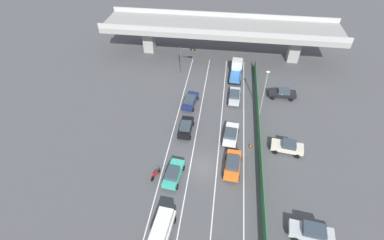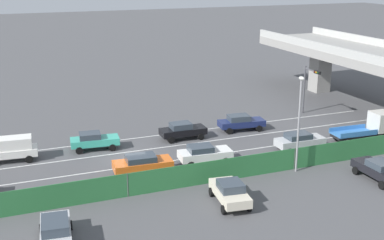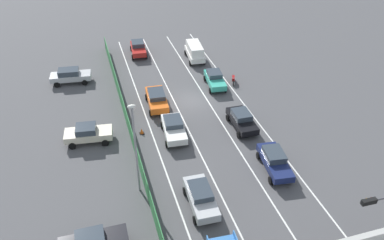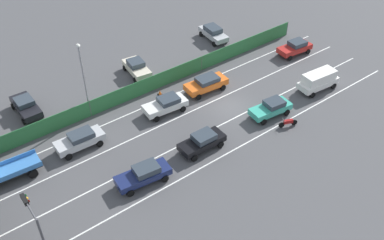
{
  "view_description": "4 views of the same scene",
  "coord_description": "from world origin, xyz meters",
  "px_view_note": "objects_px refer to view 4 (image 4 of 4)",
  "views": [
    {
      "loc": [
        1.71,
        -23.25,
        28.69
      ],
      "look_at": [
        -2.47,
        6.89,
        1.88
      ],
      "focal_mm": 26.2,
      "sensor_mm": 36.0,
      "label": 1
    },
    {
      "loc": [
        40.14,
        -10.16,
        16.04
      ],
      "look_at": [
        -2.7,
        7.0,
        1.99
      ],
      "focal_mm": 47.54,
      "sensor_mm": 36.0,
      "label": 2
    },
    {
      "loc": [
        10.24,
        35.22,
        22.12
      ],
      "look_at": [
        1.33,
        5.11,
        0.99
      ],
      "focal_mm": 37.38,
      "sensor_mm": 36.0,
      "label": 3
    },
    {
      "loc": [
        -26.45,
        25.1,
        27.38
      ],
      "look_at": [
        -0.44,
        5.26,
        1.04
      ],
      "focal_mm": 41.36,
      "sensor_mm": 36.0,
      "label": 4
    }
  ],
  "objects_px": {
    "car_hatchback_white": "(166,104)",
    "traffic_light": "(37,226)",
    "traffic_cone": "(160,92)",
    "parked_sedan_cream": "(137,67)",
    "car_taxi_orange": "(206,83)",
    "car_taxi_teal": "(271,108)",
    "car_sedan_red": "(295,47)",
    "motorcycle": "(288,122)",
    "parked_wagon_silver": "(213,33)",
    "car_sedan_silver": "(80,140)",
    "car_sedan_black": "(202,141)",
    "car_van_white": "(319,80)",
    "street_lamp": "(83,74)",
    "car_sedan_navy": "(144,174)",
    "parked_sedan_dark": "(26,106)"
  },
  "relations": [
    {
      "from": "car_hatchback_white",
      "to": "traffic_light",
      "type": "xyz_separation_m",
      "value": [
        -9.07,
        16.45,
        2.91
      ]
    },
    {
      "from": "traffic_cone",
      "to": "parked_sedan_cream",
      "type": "bearing_deg",
      "value": -1.9
    },
    {
      "from": "car_taxi_orange",
      "to": "parked_sedan_cream",
      "type": "distance_m",
      "value": 8.41
    },
    {
      "from": "car_taxi_teal",
      "to": "traffic_light",
      "type": "xyz_separation_m",
      "value": [
        -2.26,
        24.42,
        2.92
      ]
    },
    {
      "from": "car_sedan_red",
      "to": "car_taxi_teal",
      "type": "distance_m",
      "value": 12.84
    },
    {
      "from": "motorcycle",
      "to": "parked_wagon_silver",
      "type": "xyz_separation_m",
      "value": [
        17.87,
        -5.34,
        0.48
      ]
    },
    {
      "from": "car_hatchback_white",
      "to": "car_sedan_silver",
      "type": "xyz_separation_m",
      "value": [
        0.29,
        9.25,
        0.02
      ]
    },
    {
      "from": "car_sedan_black",
      "to": "motorcycle",
      "type": "relative_size",
      "value": 2.39
    },
    {
      "from": "motorcycle",
      "to": "car_hatchback_white",
      "type": "bearing_deg",
      "value": 41.52
    },
    {
      "from": "car_taxi_orange",
      "to": "traffic_light",
      "type": "xyz_separation_m",
      "value": [
        -9.48,
        21.98,
        2.88
      ]
    },
    {
      "from": "car_sedan_black",
      "to": "car_sedan_silver",
      "type": "height_order",
      "value": "car_sedan_silver"
    },
    {
      "from": "car_van_white",
      "to": "traffic_cone",
      "type": "bearing_deg",
      "value": 56.09
    },
    {
      "from": "car_taxi_orange",
      "to": "street_lamp",
      "type": "relative_size",
      "value": 0.61
    },
    {
      "from": "car_sedan_navy",
      "to": "street_lamp",
      "type": "xyz_separation_m",
      "value": [
        11.22,
        -0.7,
        3.81
      ]
    },
    {
      "from": "parked_sedan_dark",
      "to": "car_sedan_navy",
      "type": "bearing_deg",
      "value": -164.2
    },
    {
      "from": "car_hatchback_white",
      "to": "street_lamp",
      "type": "xyz_separation_m",
      "value": [
        4.38,
        6.26,
        3.82
      ]
    },
    {
      "from": "car_hatchback_white",
      "to": "traffic_cone",
      "type": "bearing_deg",
      "value": -22.31
    },
    {
      "from": "car_van_white",
      "to": "traffic_light",
      "type": "bearing_deg",
      "value": 94.41
    },
    {
      "from": "street_lamp",
      "to": "traffic_cone",
      "type": "bearing_deg",
      "value": -101.78
    },
    {
      "from": "car_taxi_teal",
      "to": "parked_sedan_dark",
      "type": "xyz_separation_m",
      "value": [
        15.1,
        19.22,
        -0.0
      ]
    },
    {
      "from": "car_sedan_navy",
      "to": "parked_sedan_cream",
      "type": "relative_size",
      "value": 1.09
    },
    {
      "from": "motorcycle",
      "to": "parked_wagon_silver",
      "type": "distance_m",
      "value": 18.65
    },
    {
      "from": "car_taxi_teal",
      "to": "traffic_cone",
      "type": "xyz_separation_m",
      "value": [
        9.64,
        6.81,
        -0.63
      ]
    },
    {
      "from": "car_taxi_teal",
      "to": "parked_sedan_dark",
      "type": "bearing_deg",
      "value": 51.83
    },
    {
      "from": "traffic_light",
      "to": "traffic_cone",
      "type": "height_order",
      "value": "traffic_light"
    },
    {
      "from": "car_taxi_orange",
      "to": "traffic_light",
      "type": "distance_m",
      "value": 24.11
    },
    {
      "from": "car_sedan_red",
      "to": "traffic_cone",
      "type": "bearing_deg",
      "value": 80.83
    },
    {
      "from": "car_taxi_orange",
      "to": "street_lamp",
      "type": "bearing_deg",
      "value": 71.38
    },
    {
      "from": "car_sedan_silver",
      "to": "street_lamp",
      "type": "height_order",
      "value": "street_lamp"
    },
    {
      "from": "car_sedan_silver",
      "to": "motorcycle",
      "type": "relative_size",
      "value": 2.44
    },
    {
      "from": "parked_sedan_cream",
      "to": "car_van_white",
      "type": "bearing_deg",
      "value": -135.83
    },
    {
      "from": "motorcycle",
      "to": "parked_sedan_dark",
      "type": "relative_size",
      "value": 0.41
    },
    {
      "from": "parked_wagon_silver",
      "to": "car_van_white",
      "type": "bearing_deg",
      "value": -173.15
    },
    {
      "from": "car_hatchback_white",
      "to": "parked_wagon_silver",
      "type": "height_order",
      "value": "parked_wagon_silver"
    },
    {
      "from": "car_sedan_silver",
      "to": "motorcycle",
      "type": "height_order",
      "value": "car_sedan_silver"
    },
    {
      "from": "car_sedan_red",
      "to": "car_sedan_silver",
      "type": "relative_size",
      "value": 0.98
    },
    {
      "from": "parked_wagon_silver",
      "to": "car_sedan_black",
      "type": "bearing_deg",
      "value": 137.8
    },
    {
      "from": "car_sedan_black",
      "to": "parked_sedan_dark",
      "type": "bearing_deg",
      "value": 35.75
    },
    {
      "from": "car_sedan_black",
      "to": "motorcycle",
      "type": "bearing_deg",
      "value": -106.32
    },
    {
      "from": "parked_sedan_dark",
      "to": "traffic_light",
      "type": "bearing_deg",
      "value": 163.32
    },
    {
      "from": "car_sedan_red",
      "to": "street_lamp",
      "type": "bearing_deg",
      "value": 80.06
    },
    {
      "from": "car_sedan_black",
      "to": "car_sedan_silver",
      "type": "distance_m",
      "value": 11.09
    },
    {
      "from": "motorcycle",
      "to": "parked_sedan_dark",
      "type": "distance_m",
      "value": 25.97
    },
    {
      "from": "motorcycle",
      "to": "car_sedan_black",
      "type": "bearing_deg",
      "value": 73.68
    },
    {
      "from": "car_sedan_red",
      "to": "traffic_cone",
      "type": "relative_size",
      "value": 7.8
    },
    {
      "from": "car_taxi_teal",
      "to": "traffic_light",
      "type": "distance_m",
      "value": 24.7
    },
    {
      "from": "traffic_light",
      "to": "car_taxi_orange",
      "type": "bearing_deg",
      "value": -66.67
    },
    {
      "from": "car_hatchback_white",
      "to": "car_taxi_teal",
      "type": "height_order",
      "value": "car_taxi_teal"
    },
    {
      "from": "car_taxi_orange",
      "to": "car_hatchback_white",
      "type": "height_order",
      "value": "car_taxi_orange"
    },
    {
      "from": "traffic_light",
      "to": "street_lamp",
      "type": "bearing_deg",
      "value": -37.14
    }
  ]
}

